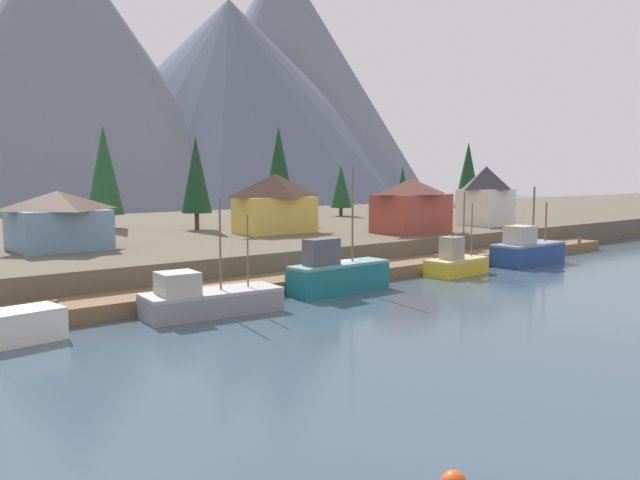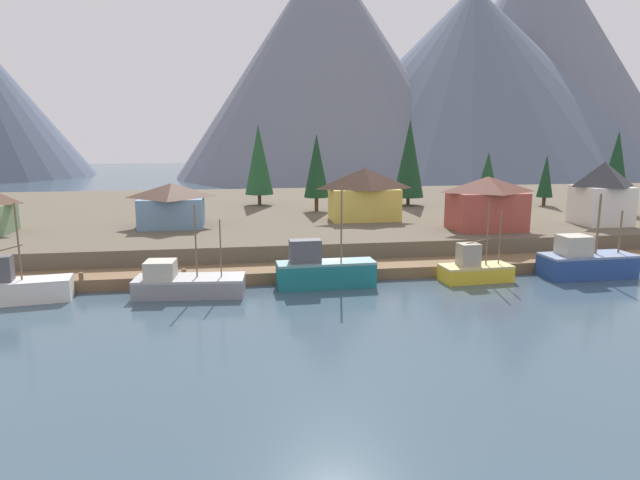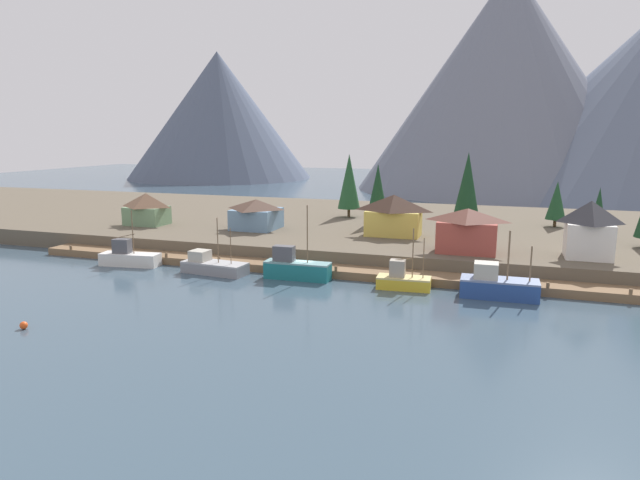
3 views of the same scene
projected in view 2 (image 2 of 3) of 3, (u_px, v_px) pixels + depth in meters
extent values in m
cube|color=#384C5B|center=(299.00, 243.00, 66.24)|extent=(400.00, 400.00, 1.00)
cube|color=brown|center=(324.00, 271.00, 48.59)|extent=(80.00, 4.00, 1.00)
cylinder|color=brown|center=(82.00, 282.00, 43.66)|extent=(0.36, 0.36, 1.60)
cylinder|color=brown|center=(184.00, 278.00, 44.91)|extent=(0.36, 0.36, 1.60)
cylinder|color=brown|center=(281.00, 274.00, 46.16)|extent=(0.36, 0.36, 1.60)
cylinder|color=brown|center=(373.00, 271.00, 47.42)|extent=(0.36, 0.36, 1.60)
cylinder|color=brown|center=(460.00, 267.00, 48.67)|extent=(0.36, 0.36, 1.60)
cylinder|color=brown|center=(543.00, 264.00, 49.92)|extent=(0.36, 0.36, 1.60)
cylinder|color=brown|center=(622.00, 261.00, 51.17)|extent=(0.36, 0.36, 1.60)
cube|color=brown|center=(289.00, 215.00, 77.55)|extent=(400.00, 56.00, 2.50)
cone|color=slate|center=(325.00, 64.00, 165.53)|extent=(91.11, 91.11, 67.63)
cone|color=slate|center=(470.00, 82.00, 174.94)|extent=(118.64, 118.64, 58.56)
cone|color=slate|center=(533.00, 54.00, 193.75)|extent=(100.87, 100.87, 82.01)
cube|color=silver|center=(14.00, 293.00, 41.00)|extent=(8.25, 3.47, 1.48)
cube|color=silver|center=(13.00, 282.00, 40.84)|extent=(8.25, 3.47, 0.20)
cylinder|color=brown|center=(18.00, 242.00, 40.45)|extent=(0.13, 0.13, 5.82)
cylinder|color=brown|center=(0.00, 251.00, 40.20)|extent=(3.12, 0.51, 0.80)
cube|color=gray|center=(190.00, 287.00, 42.84)|extent=(8.70, 3.83, 1.28)
cube|color=#9F9FA2|center=(190.00, 278.00, 42.70)|extent=(8.70, 3.83, 0.20)
cube|color=#B2AD9E|center=(161.00, 269.00, 42.42)|extent=(2.45, 2.33, 1.33)
cylinder|color=brown|center=(196.00, 241.00, 42.19)|extent=(0.13, 0.13, 5.70)
cylinder|color=brown|center=(220.00, 248.00, 42.42)|extent=(0.11, 0.11, 4.55)
cube|color=#196B70|center=(326.00, 275.00, 45.19)|extent=(8.15, 2.47, 1.95)
cube|color=#679496|center=(326.00, 263.00, 44.99)|extent=(8.15, 2.47, 0.20)
cube|color=#4C4C51|center=(305.00, 251.00, 44.49)|extent=(2.58, 1.34, 1.88)
cylinder|color=brown|center=(341.00, 219.00, 44.55)|extent=(0.14, 0.14, 6.97)
cube|color=gold|center=(475.00, 274.00, 47.08)|extent=(6.19, 2.90, 1.21)
cube|color=tan|center=(476.00, 266.00, 46.95)|extent=(6.19, 2.90, 0.20)
cube|color=gray|center=(469.00, 254.00, 46.58)|extent=(1.81, 1.55, 1.91)
cylinder|color=brown|center=(488.00, 232.00, 46.61)|extent=(0.13, 0.13, 5.63)
cylinder|color=brown|center=(500.00, 238.00, 46.97)|extent=(0.11, 0.11, 4.61)
cylinder|color=brown|center=(478.00, 241.00, 46.55)|extent=(2.20, 0.24, 0.43)
cube|color=navy|center=(587.00, 266.00, 48.44)|extent=(8.18, 3.26, 1.86)
cube|color=#6C7DA2|center=(588.00, 255.00, 48.25)|extent=(8.18, 3.26, 0.20)
cube|color=#B2AD9E|center=(574.00, 245.00, 47.82)|extent=(2.56, 2.17, 1.71)
cylinder|color=brown|center=(598.00, 224.00, 47.87)|extent=(0.19, 0.19, 5.32)
cylinder|color=brown|center=(620.00, 232.00, 48.41)|extent=(0.17, 0.17, 3.80)
cube|color=#6689A8|center=(173.00, 211.00, 60.39)|extent=(6.75, 6.78, 3.22)
pyramid|color=#422D23|center=(172.00, 190.00, 59.95)|extent=(7.09, 7.12, 1.52)
cube|color=gold|center=(364.00, 204.00, 64.50)|extent=(7.93, 4.41, 3.72)
pyramid|color=#422D23|center=(365.00, 178.00, 63.93)|extent=(8.33, 4.63, 2.42)
cube|color=silver|center=(601.00, 205.00, 61.30)|extent=(5.28, 4.83, 4.30)
pyramid|color=#2D2D33|center=(604.00, 174.00, 60.64)|extent=(5.54, 5.07, 2.72)
cube|color=#9E4238|center=(486.00, 211.00, 57.89)|extent=(7.34, 5.04, 4.01)
pyramid|color=brown|center=(488.00, 184.00, 57.36)|extent=(7.71, 5.29, 1.64)
cylinder|color=#4C3823|center=(544.00, 201.00, 78.22)|extent=(0.50, 0.50, 1.24)
cone|color=#14381E|center=(546.00, 176.00, 77.55)|extent=(2.25, 2.25, 6.01)
cylinder|color=#4C3823|center=(612.00, 206.00, 71.90)|extent=(0.50, 0.50, 1.40)
cone|color=#14381E|center=(616.00, 166.00, 70.92)|extent=(3.73, 3.73, 9.13)
cylinder|color=#4C3823|center=(316.00, 204.00, 72.38)|extent=(0.50, 0.50, 1.88)
cone|color=#14381E|center=(316.00, 166.00, 71.43)|extent=(3.31, 3.31, 8.27)
cylinder|color=#4C3823|center=(408.00, 201.00, 78.60)|extent=(0.50, 0.50, 1.22)
cone|color=#14381E|center=(409.00, 159.00, 77.47)|extent=(4.33, 4.33, 10.89)
cylinder|color=#4C3823|center=(260.00, 199.00, 79.06)|extent=(0.50, 0.50, 1.58)
cone|color=#1E4C28|center=(259.00, 160.00, 77.99)|extent=(4.08, 4.08, 9.88)
cylinder|color=#4C3823|center=(486.00, 196.00, 84.57)|extent=(0.50, 0.50, 1.23)
cone|color=#194223|center=(488.00, 172.00, 83.87)|extent=(3.18, 3.18, 6.24)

